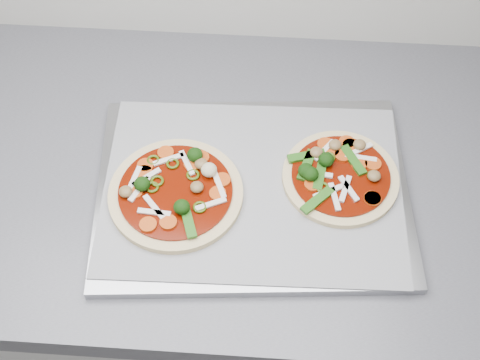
{
  "coord_description": "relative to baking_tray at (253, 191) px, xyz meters",
  "views": [
    {
      "loc": [
        -0.14,
        0.69,
        1.74
      ],
      "look_at": [
        -0.18,
        1.26,
        0.93
      ],
      "focal_mm": 50.0,
      "sensor_mm": 36.0,
      "label": 1
    }
  ],
  "objects": [
    {
      "name": "countertop",
      "position": [
        0.16,
        0.04,
        -0.03
      ],
      "size": [
        3.6,
        0.6,
        0.04
      ],
      "primitive_type": "cube",
      "color": "slate",
      "rests_on": "base_cabinet"
    },
    {
      "name": "parchment",
      "position": [
        0.0,
        0.0,
        0.01
      ],
      "size": [
        0.45,
        0.33,
        0.0
      ],
      "primitive_type": "cube",
      "rotation": [
        0.0,
        0.0,
        0.03
      ],
      "color": "gray",
      "rests_on": "baking_tray"
    },
    {
      "name": "pizza_left",
      "position": [
        -0.11,
        -0.02,
        0.02
      ],
      "size": [
        0.26,
        0.26,
        0.03
      ],
      "rotation": [
        0.0,
        0.0,
        0.43
      ],
      "color": "beige",
      "rests_on": "parchment"
    },
    {
      "name": "baking_tray",
      "position": [
        0.0,
        0.0,
        0.0
      ],
      "size": [
        0.49,
        0.38,
        0.02
      ],
      "primitive_type": "cube",
      "rotation": [
        0.0,
        0.0,
        0.08
      ],
      "color": "#94959A",
      "rests_on": "countertop"
    },
    {
      "name": "pizza_right",
      "position": [
        0.13,
        0.03,
        0.02
      ],
      "size": [
        0.2,
        0.2,
        0.03
      ],
      "rotation": [
        0.0,
        0.0,
        0.14
      ],
      "color": "beige",
      "rests_on": "parchment"
    },
    {
      "name": "base_cabinet",
      "position": [
        0.16,
        0.04,
        -0.48
      ],
      "size": [
        3.6,
        0.6,
        0.86
      ],
      "primitive_type": "cube",
      "color": "beige",
      "rests_on": "ground"
    }
  ]
}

